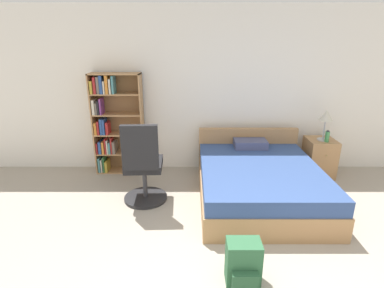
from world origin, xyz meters
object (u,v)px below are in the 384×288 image
at_px(bookshelf, 112,122).
at_px(office_chair, 143,168).
at_px(nightstand, 319,157).
at_px(backpack_green, 243,264).
at_px(table_lamp, 325,118).
at_px(bed, 257,180).
at_px(water_bottle, 327,136).

xyz_separation_m(bookshelf, office_chair, (0.63, -1.05, -0.33)).
bearing_deg(nightstand, backpack_green, -124.45).
height_order(bookshelf, table_lamp, bookshelf).
bearing_deg(table_lamp, backpack_green, -124.84).
bearing_deg(bed, table_lamp, 31.54).
bearing_deg(office_chair, nightstand, 18.39).
bearing_deg(bookshelf, table_lamp, -3.42).
bearing_deg(nightstand, table_lamp, -88.35).
height_order(office_chair, backpack_green, office_chair).
bearing_deg(water_bottle, table_lamp, 106.06).
xyz_separation_m(bookshelf, backpack_green, (1.72, -2.47, -0.64)).
distance_m(bed, table_lamp, 1.50).
bearing_deg(table_lamp, nightstand, 91.65).
bearing_deg(bookshelf, bed, -22.29).
relative_size(bed, backpack_green, 4.64).
bearing_deg(nightstand, bed, -147.27).
distance_m(table_lamp, backpack_green, 2.88).
height_order(nightstand, backpack_green, nightstand).
relative_size(bed, nightstand, 3.25).
relative_size(table_lamp, water_bottle, 2.66).
bearing_deg(bookshelf, office_chair, -59.11).
distance_m(office_chair, backpack_green, 1.82).
relative_size(bed, office_chair, 1.73).
bearing_deg(table_lamp, office_chair, -162.24).
bearing_deg(table_lamp, bookshelf, 176.58).
xyz_separation_m(office_chair, nightstand, (2.67, 0.89, -0.21)).
height_order(table_lamp, backpack_green, table_lamp).
bearing_deg(nightstand, bookshelf, 177.13).
bearing_deg(backpack_green, table_lamp, 55.16).
bearing_deg(bed, backpack_green, -106.04).
relative_size(bookshelf, office_chair, 1.42).
distance_m(bed, water_bottle, 1.38).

